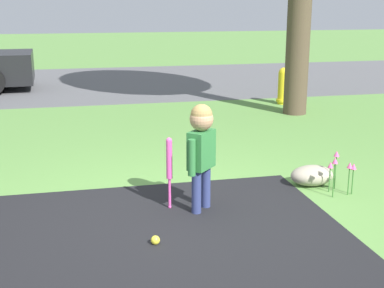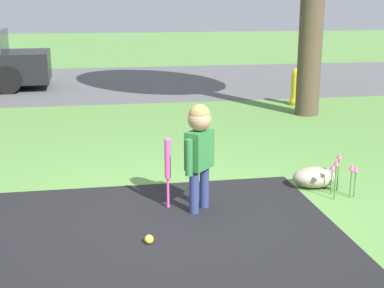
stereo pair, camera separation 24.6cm
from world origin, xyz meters
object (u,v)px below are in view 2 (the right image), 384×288
fire_hydrant (296,87)px  baseball_bat (168,163)px  child (199,143)px  sports_ball (149,239)px

fire_hydrant → baseball_bat: bearing=-122.8°
fire_hydrant → child: bearing=-119.8°
baseball_bat → fire_hydrant: fire_hydrant is taller
child → sports_ball: size_ratio=13.56×
child → sports_ball: bearing=-176.7°
child → fire_hydrant: size_ratio=1.46×
baseball_bat → fire_hydrant: (3.14, 4.87, -0.11)m
child → sports_ball: (-0.55, -0.65, -0.64)m
child → baseball_bat: child is taller
child → baseball_bat: (-0.29, 0.11, -0.21)m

